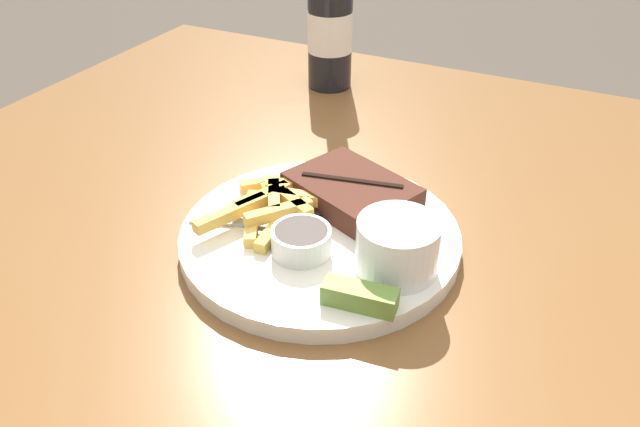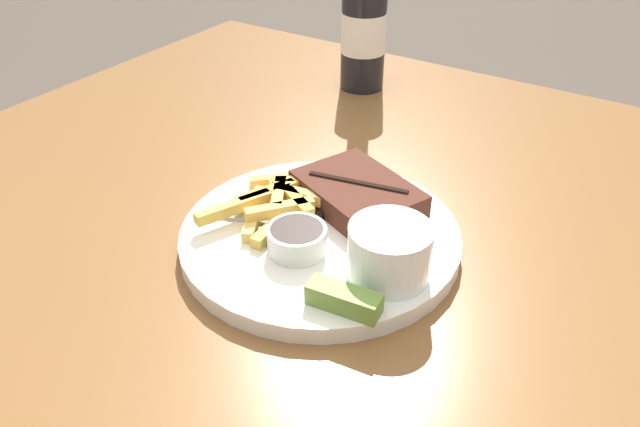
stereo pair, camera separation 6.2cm
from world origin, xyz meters
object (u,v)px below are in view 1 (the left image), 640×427
Objects in this scene: dipping_sauce_cup at (301,240)px; dinner_plate at (320,237)px; knife_utensil at (318,208)px; beer_bottle at (330,29)px; coleslaw_cup at (398,244)px; fork_utensil at (248,223)px; steak_portion at (352,191)px; pickle_spear at (360,297)px.

dinner_plate is at bearing 88.75° from dipping_sauce_cup.
beer_bottle is at bearing 12.80° from knife_utensil.
coleslaw_cup reaches higher than fork_utensil.
steak_portion is at bearing 29.08° from fork_utensil.
pickle_spear is at bearing -47.16° from dinner_plate.
steak_portion is at bearing 116.03° from pickle_spear.
dinner_plate is 0.43m from beer_bottle.
steak_portion is at bearing 85.48° from dipping_sauce_cup.
beer_bottle reaches higher than coleslaw_cup.
fork_utensil is at bearing -160.86° from dinner_plate.
dinner_plate is 0.08m from fork_utensil.
dinner_plate is at bearing -160.40° from knife_utensil.
beer_bottle reaches higher than dinner_plate.
coleslaw_cup is at bearing -15.65° from dinner_plate.
knife_utensil is at bearing -127.46° from steak_portion.
pickle_spear is 0.16m from fork_utensil.
fork_utensil is 0.51× the size of beer_bottle.
knife_utensil is (-0.02, 0.07, -0.01)m from dipping_sauce_cup.
dipping_sauce_cup is 0.86× the size of pickle_spear.
steak_portion reaches higher than knife_utensil.
steak_portion is 0.17m from pickle_spear.
fork_utensil is at bearing 179.65° from coleslaw_cup.
coleslaw_cup is 0.30× the size of beer_bottle.
beer_bottle is (-0.25, 0.47, 0.06)m from pickle_spear.
dipping_sauce_cup is (-0.09, -0.02, -0.01)m from coleslaw_cup.
steak_portion is 0.94× the size of knife_utensil.
fork_utensil reaches higher than dinner_plate.
steak_portion is 0.12m from fork_utensil.
fork_utensil is (-0.07, -0.02, 0.01)m from dinner_plate.
pickle_spear is at bearing -29.35° from dipping_sauce_cup.
coleslaw_cup is (0.09, -0.03, 0.04)m from dinner_plate.
steak_portion is at bearing -48.01° from knife_utensil.
steak_portion is 0.37m from beer_bottle.
knife_utensil is at bearing 129.95° from pickle_spear.
dinner_plate is 0.10m from coleslaw_cup.
pickle_spear reaches higher than fork_utensil.
coleslaw_cup is at bearing -57.49° from beer_bottle.
steak_portion is 0.04m from knife_utensil.
beer_bottle reaches higher than dipping_sauce_cup.
knife_utensil is (-0.10, 0.12, -0.01)m from pickle_spear.
pickle_spear is 0.54m from beer_bottle.
pickle_spear is at bearing -100.17° from coleslaw_cup.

